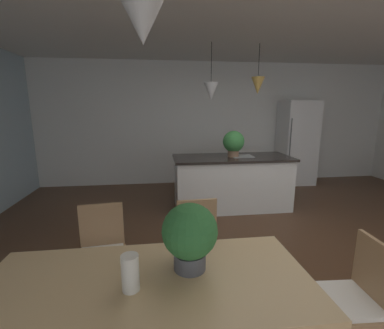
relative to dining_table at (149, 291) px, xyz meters
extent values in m
cube|color=#4C301E|center=(1.49, 1.40, -0.68)|extent=(10.00, 8.40, 0.04)
cube|color=silver|center=(1.49, 1.40, 2.10)|extent=(10.00, 8.40, 0.12)
cube|color=silver|center=(1.49, 4.66, 0.69)|extent=(10.00, 0.12, 2.70)
cube|color=tan|center=(0.00, 0.00, 0.05)|extent=(1.91, 0.86, 0.04)
cylinder|color=tan|center=(-0.88, 0.35, -0.30)|extent=(0.06, 0.06, 0.70)
cylinder|color=tan|center=(0.88, 0.35, -0.30)|extent=(0.06, 0.06, 0.70)
cube|color=#A87F56|center=(0.43, 0.75, -0.23)|extent=(0.42, 0.42, 0.04)
cube|color=white|center=(0.43, 0.75, -0.19)|extent=(0.38, 0.38, 0.03)
cube|color=#A87F56|center=(0.42, 0.93, 0.00)|extent=(0.38, 0.05, 0.42)
cylinder|color=#A87F56|center=(0.61, 0.59, -0.45)|extent=(0.04, 0.04, 0.41)
cylinder|color=#A87F56|center=(0.27, 0.57, -0.45)|extent=(0.04, 0.04, 0.41)
cylinder|color=#A87F56|center=(0.59, 0.93, -0.45)|extent=(0.04, 0.04, 0.41)
cylinder|color=#A87F56|center=(0.25, 0.91, -0.45)|extent=(0.04, 0.04, 0.41)
cube|color=#A87F56|center=(1.28, 0.00, -0.23)|extent=(0.42, 0.42, 0.04)
cube|color=white|center=(1.28, 0.00, -0.19)|extent=(0.38, 0.38, 0.03)
cube|color=#A87F56|center=(1.46, -0.01, 0.00)|extent=(0.05, 0.38, 0.42)
cylinder|color=#A87F56|center=(1.12, 0.18, -0.45)|extent=(0.04, 0.04, 0.41)
cylinder|color=#A87F56|center=(1.46, 0.16, -0.45)|extent=(0.04, 0.04, 0.41)
cube|color=#A87F56|center=(-0.43, 0.75, -0.23)|extent=(0.44, 0.44, 0.04)
cube|color=white|center=(-0.43, 0.75, -0.19)|extent=(0.39, 0.39, 0.03)
cube|color=#A87F56|center=(-0.45, 0.93, 0.00)|extent=(0.38, 0.07, 0.42)
cylinder|color=#A87F56|center=(-0.24, 0.60, -0.45)|extent=(0.04, 0.04, 0.41)
cylinder|color=#A87F56|center=(-0.58, 0.56, -0.45)|extent=(0.04, 0.04, 0.41)
cylinder|color=#A87F56|center=(-0.28, 0.93, -0.45)|extent=(0.04, 0.04, 0.41)
cylinder|color=#A87F56|center=(-0.62, 0.90, -0.45)|extent=(0.04, 0.04, 0.41)
cube|color=silver|center=(1.31, 2.91, -0.22)|extent=(1.92, 0.77, 0.88)
cube|color=black|center=(1.31, 2.91, 0.22)|extent=(1.98, 0.83, 0.04)
cube|color=gray|center=(1.48, 2.91, 0.25)|extent=(0.36, 0.30, 0.01)
cube|color=silver|center=(3.20, 4.26, 0.28)|extent=(0.74, 0.64, 1.87)
cylinder|color=#4C4C4C|center=(2.87, 3.92, 0.28)|extent=(0.02, 0.02, 1.12)
cone|color=#B7B7B7|center=(0.01, 0.13, 1.48)|extent=(0.22, 0.22, 0.22)
cylinder|color=black|center=(0.93, 2.91, 1.74)|extent=(0.01, 0.01, 0.60)
cone|color=#B7B7B7|center=(0.93, 2.91, 1.31)|extent=(0.24, 0.24, 0.27)
cylinder|color=black|center=(1.70, 2.91, 1.79)|extent=(0.01, 0.01, 0.51)
cone|color=olive|center=(1.70, 2.91, 1.40)|extent=(0.21, 0.21, 0.27)
cylinder|color=#8C664C|center=(1.33, 2.91, 0.30)|extent=(0.18, 0.18, 0.11)
sphere|color=#387F3D|center=(1.33, 2.91, 0.50)|extent=(0.36, 0.36, 0.36)
cylinder|color=#4C4C51|center=(0.25, 0.09, 0.12)|extent=(0.20, 0.20, 0.11)
sphere|color=#2D6B33|center=(0.25, 0.09, 0.32)|extent=(0.34, 0.34, 0.34)
cylinder|color=silver|center=(-0.09, -0.07, 0.17)|extent=(0.10, 0.10, 0.21)
camera|label=1|loc=(0.08, -1.39, 1.04)|focal=24.86mm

